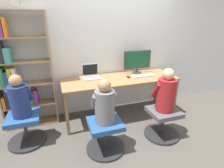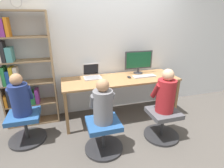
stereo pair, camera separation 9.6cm
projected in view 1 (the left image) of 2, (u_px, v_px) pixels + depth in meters
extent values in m
plane|color=#4C4742|center=(126.00, 125.00, 3.14)|extent=(14.00, 14.00, 0.00)
cube|color=silver|center=(113.00, 46.00, 3.36)|extent=(10.00, 0.05, 2.60)
cube|color=olive|center=(120.00, 79.00, 3.19)|extent=(2.09, 0.71, 0.03)
cube|color=brown|center=(67.00, 115.00, 2.75)|extent=(0.05, 0.05, 0.74)
cube|color=brown|center=(175.00, 98.00, 3.34)|extent=(0.05, 0.05, 0.74)
cube|color=brown|center=(64.00, 99.00, 3.30)|extent=(0.05, 0.05, 0.74)
cube|color=brown|center=(157.00, 86.00, 3.90)|extent=(0.05, 0.05, 0.74)
cylinder|color=#333338|center=(137.00, 73.00, 3.49)|extent=(0.18, 0.18, 0.01)
cylinder|color=#333338|center=(137.00, 70.00, 3.47)|extent=(0.04, 0.04, 0.08)
cube|color=#333338|center=(137.00, 60.00, 3.40)|extent=(0.56, 0.02, 0.35)
cube|color=#144C2D|center=(138.00, 60.00, 3.38)|extent=(0.51, 0.01, 0.30)
cube|color=#B7B7BC|center=(92.00, 78.00, 3.16)|extent=(0.31, 0.24, 0.02)
cube|color=gray|center=(92.00, 77.00, 3.15)|extent=(0.27, 0.18, 0.00)
cube|color=#B7B7BC|center=(90.00, 69.00, 3.24)|extent=(0.31, 0.06, 0.23)
cube|color=black|center=(90.00, 69.00, 3.24)|extent=(0.27, 0.05, 0.19)
cube|color=#B2B2B7|center=(143.00, 76.00, 3.27)|extent=(0.43, 0.14, 0.02)
cube|color=#97979C|center=(143.00, 75.00, 3.27)|extent=(0.39, 0.11, 0.00)
ellipsoid|color=black|center=(128.00, 77.00, 3.21)|extent=(0.06, 0.11, 0.03)
cylinder|color=#262628|center=(161.00, 134.00, 2.87)|extent=(0.56, 0.56, 0.04)
cylinder|color=#262628|center=(162.00, 124.00, 2.80)|extent=(0.05, 0.05, 0.36)
cube|color=#4C4C51|center=(164.00, 112.00, 2.72)|extent=(0.45, 0.43, 0.07)
cylinder|color=#262628|center=(105.00, 148.00, 2.56)|extent=(0.56, 0.56, 0.04)
cylinder|color=#262628|center=(105.00, 137.00, 2.49)|extent=(0.05, 0.05, 0.36)
cube|color=#234C84|center=(105.00, 124.00, 2.42)|extent=(0.45, 0.43, 0.07)
cylinder|color=maroon|center=(166.00, 95.00, 2.62)|extent=(0.27, 0.27, 0.50)
sphere|color=tan|center=(168.00, 74.00, 2.50)|extent=(0.17, 0.17, 0.17)
cylinder|color=maroon|center=(156.00, 90.00, 2.62)|extent=(0.08, 0.21, 0.28)
cylinder|color=maroon|center=(171.00, 88.00, 2.70)|extent=(0.08, 0.21, 0.28)
cylinder|color=slate|center=(105.00, 107.00, 2.32)|extent=(0.26, 0.26, 0.46)
sphere|color=#A87A56|center=(104.00, 85.00, 2.21)|extent=(0.17, 0.17, 0.17)
cylinder|color=slate|center=(94.00, 102.00, 2.32)|extent=(0.07, 0.20, 0.25)
cylinder|color=slate|center=(112.00, 99.00, 2.39)|extent=(0.07, 0.20, 0.25)
cube|color=#997A56|center=(52.00, 71.00, 2.97)|extent=(0.02, 0.27, 1.92)
cube|color=#997A56|center=(34.00, 122.00, 3.19)|extent=(0.81, 0.26, 0.02)
cube|color=#997A56|center=(31.00, 104.00, 3.05)|extent=(0.81, 0.26, 0.02)
cube|color=#997A56|center=(27.00, 84.00, 2.92)|extent=(0.81, 0.26, 0.02)
cube|color=#997A56|center=(23.00, 62.00, 2.78)|extent=(0.81, 0.26, 0.02)
cube|color=#997A56|center=(19.00, 37.00, 2.65)|extent=(0.81, 0.26, 0.02)
cube|color=#997A56|center=(14.00, 10.00, 2.51)|extent=(0.81, 0.26, 0.02)
cube|color=orange|center=(10.00, 121.00, 2.98)|extent=(0.07, 0.16, 0.26)
cube|color=#262628|center=(15.00, 118.00, 3.03)|extent=(0.05, 0.22, 0.29)
cube|color=#8C338C|center=(20.00, 118.00, 3.06)|extent=(0.09, 0.22, 0.26)
cube|color=silver|center=(25.00, 118.00, 3.06)|extent=(0.07, 0.17, 0.25)
cube|color=silver|center=(29.00, 117.00, 3.08)|extent=(0.04, 0.18, 0.29)
cube|color=#2D8C47|center=(32.00, 118.00, 3.11)|extent=(0.05, 0.20, 0.22)
cube|color=orange|center=(35.00, 115.00, 3.12)|extent=(0.05, 0.22, 0.31)
cube|color=orange|center=(5.00, 103.00, 2.85)|extent=(0.04, 0.15, 0.20)
cube|color=#262628|center=(9.00, 99.00, 2.88)|extent=(0.07, 0.19, 0.29)
cube|color=#8C338C|center=(14.00, 98.00, 2.89)|extent=(0.08, 0.18, 0.32)
cube|color=gold|center=(20.00, 98.00, 2.93)|extent=(0.06, 0.20, 0.27)
cube|color=#1E4C9E|center=(24.00, 96.00, 2.95)|extent=(0.06, 0.21, 0.32)
cube|color=orange|center=(28.00, 97.00, 2.95)|extent=(0.05, 0.17, 0.31)
cube|color=#2D8C47|center=(32.00, 98.00, 3.00)|extent=(0.07, 0.22, 0.21)
cube|color=#8C338C|center=(36.00, 97.00, 3.00)|extent=(0.06, 0.17, 0.26)
cube|color=#2D8C47|center=(3.00, 77.00, 2.75)|extent=(0.05, 0.22, 0.30)
cube|color=#1E4C9E|center=(7.00, 79.00, 2.77)|extent=(0.05, 0.20, 0.24)
cube|color=gold|center=(11.00, 77.00, 2.77)|extent=(0.05, 0.20, 0.29)
cube|color=silver|center=(15.00, 77.00, 2.78)|extent=(0.06, 0.17, 0.29)
cube|color=#262628|center=(2.00, 52.00, 2.61)|extent=(0.05, 0.18, 0.32)
cube|color=teal|center=(8.00, 55.00, 2.67)|extent=(0.09, 0.21, 0.22)
cube|color=#8C338C|center=(0.00, 28.00, 2.49)|extent=(0.07, 0.15, 0.25)
cube|color=orange|center=(6.00, 27.00, 2.52)|extent=(0.05, 0.18, 0.27)
cube|color=#B2B2B7|center=(16.00, 8.00, 2.45)|extent=(0.05, 0.03, 0.02)
cylinder|color=#B2B2B7|center=(15.00, 2.00, 2.42)|extent=(0.16, 0.02, 0.16)
cylinder|color=white|center=(14.00, 1.00, 2.41)|extent=(0.13, 0.00, 0.13)
cylinder|color=#262628|center=(28.00, 140.00, 2.71)|extent=(0.56, 0.56, 0.04)
cylinder|color=#262628|center=(26.00, 130.00, 2.64)|extent=(0.05, 0.05, 0.36)
cube|color=#234C84|center=(23.00, 118.00, 2.57)|extent=(0.45, 0.43, 0.07)
cylinder|color=navy|center=(20.00, 101.00, 2.47)|extent=(0.26, 0.26, 0.47)
sphere|color=#A87A56|center=(16.00, 81.00, 2.36)|extent=(0.17, 0.17, 0.17)
cylinder|color=navy|center=(10.00, 96.00, 2.47)|extent=(0.07, 0.20, 0.26)
cylinder|color=navy|center=(29.00, 94.00, 2.54)|extent=(0.07, 0.20, 0.26)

